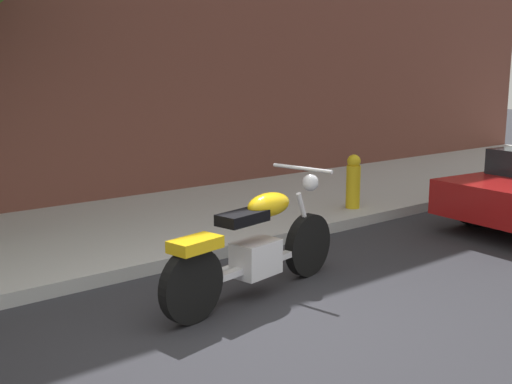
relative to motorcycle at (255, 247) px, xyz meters
The scene contains 4 objects.
ground_plane 0.96m from the motorcycle, 129.96° to the right, with size 60.00×60.00×0.00m, color #28282D.
sidewalk 2.83m from the motorcycle, 101.02° to the left, with size 25.40×3.23×0.14m, color #A5A5A5.
motorcycle is the anchor object (origin of this frame).
fire_hydrant 3.46m from the motorcycle, 27.27° to the left, with size 0.20×0.20×0.91m.
Camera 1 is at (-2.92, -3.60, 2.05)m, focal length 43.60 mm.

